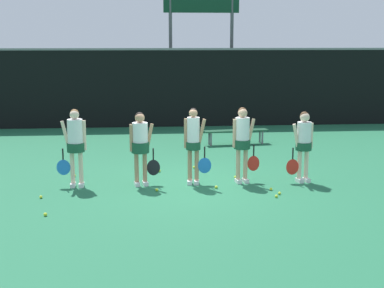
% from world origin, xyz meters
% --- Properties ---
extents(ground_plane, '(140.00, 140.00, 0.00)m').
position_xyz_m(ground_plane, '(0.00, 0.00, 0.00)').
color(ground_plane, '#216642').
extents(fence_windscreen, '(60.00, 0.08, 3.03)m').
position_xyz_m(fence_windscreen, '(0.00, 8.55, 1.53)').
color(fence_windscreen, black).
rests_on(fence_windscreen, ground_plane).
extents(scoreboard, '(3.10, 0.15, 6.01)m').
position_xyz_m(scoreboard, '(1.27, 10.21, 4.62)').
color(scoreboard, '#515156').
rests_on(scoreboard, ground_plane).
extents(bench_courtside, '(2.14, 0.63, 0.47)m').
position_xyz_m(bench_courtside, '(1.85, 4.77, 0.41)').
color(bench_courtside, '#19472D').
rests_on(bench_courtside, ground_plane).
extents(player_0, '(0.70, 0.40, 1.80)m').
position_xyz_m(player_0, '(-2.66, 0.03, 1.08)').
color(player_0, beige).
rests_on(player_0, ground_plane).
extents(player_1, '(0.69, 0.41, 1.72)m').
position_xyz_m(player_1, '(-1.18, 0.02, 1.03)').
color(player_1, tan).
rests_on(player_1, ground_plane).
extents(player_2, '(0.63, 0.34, 1.80)m').
position_xyz_m(player_2, '(0.05, 0.03, 1.05)').
color(player_2, tan).
rests_on(player_2, ground_plane).
extents(player_3, '(0.66, 0.38, 1.80)m').
position_xyz_m(player_3, '(1.21, 0.06, 1.07)').
color(player_3, tan).
rests_on(player_3, ground_plane).
extents(player_4, '(0.65, 0.38, 1.69)m').
position_xyz_m(player_4, '(2.66, -0.00, 1.01)').
color(player_4, beige).
rests_on(player_4, ground_plane).
extents(tennis_ball_0, '(0.07, 0.07, 0.07)m').
position_xyz_m(tennis_ball_0, '(0.53, -0.43, 0.03)').
color(tennis_ball_0, '#CCE033').
rests_on(tennis_ball_0, ground_plane).
extents(tennis_ball_1, '(0.07, 0.07, 0.07)m').
position_xyz_m(tennis_ball_1, '(-2.84, 0.92, 0.04)').
color(tennis_ball_1, '#CCE033').
rests_on(tennis_ball_1, ground_plane).
extents(tennis_ball_2, '(0.07, 0.07, 0.07)m').
position_xyz_m(tennis_ball_2, '(1.73, -1.25, 0.03)').
color(tennis_ball_2, '#CCE033').
rests_on(tennis_ball_2, ground_plane).
extents(tennis_ball_3, '(0.07, 0.07, 0.07)m').
position_xyz_m(tennis_ball_3, '(1.12, 0.44, 0.03)').
color(tennis_ball_3, '#CCE033').
rests_on(tennis_ball_3, ground_plane).
extents(tennis_ball_4, '(0.07, 0.07, 0.07)m').
position_xyz_m(tennis_ball_4, '(-0.83, -0.53, 0.03)').
color(tennis_ball_4, '#CCE033').
rests_on(tennis_ball_4, ground_plane).
extents(tennis_ball_5, '(0.07, 0.07, 0.07)m').
position_xyz_m(tennis_ball_5, '(-0.73, 1.23, 0.04)').
color(tennis_ball_5, '#CCE033').
rests_on(tennis_ball_5, ground_plane).
extents(tennis_ball_6, '(0.06, 0.06, 0.06)m').
position_xyz_m(tennis_ball_6, '(1.67, 1.59, 0.03)').
color(tennis_ball_6, '#CCE033').
rests_on(tennis_ball_6, ground_plane).
extents(tennis_ball_7, '(0.07, 0.07, 0.07)m').
position_xyz_m(tennis_ball_7, '(-3.31, -0.88, 0.03)').
color(tennis_ball_7, '#CCE033').
rests_on(tennis_ball_7, ground_plane).
extents(tennis_ball_8, '(0.07, 0.07, 0.07)m').
position_xyz_m(tennis_ball_8, '(1.75, -0.68, 0.03)').
color(tennis_ball_8, '#CCE033').
rests_on(tennis_ball_8, ground_plane).
extents(tennis_ball_9, '(0.07, 0.07, 0.07)m').
position_xyz_m(tennis_ball_9, '(-3.00, -2.08, 0.04)').
color(tennis_ball_9, '#CCE033').
rests_on(tennis_ball_9, ground_plane).
extents(tennis_ball_10, '(0.07, 0.07, 0.07)m').
position_xyz_m(tennis_ball_10, '(1.85, -1.03, 0.03)').
color(tennis_ball_10, '#CCE033').
rests_on(tennis_ball_10, ground_plane).
extents(tennis_ball_11, '(0.07, 0.07, 0.07)m').
position_xyz_m(tennis_ball_11, '(0.21, 1.56, 0.03)').
color(tennis_ball_11, '#CCE033').
rests_on(tennis_ball_11, ground_plane).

